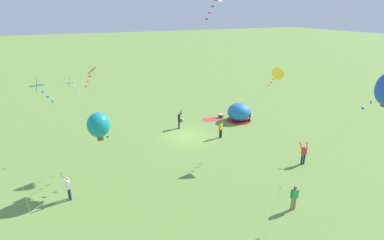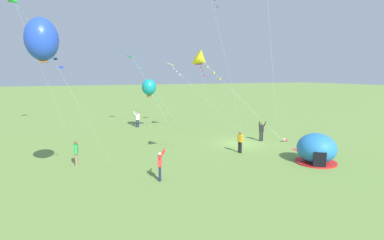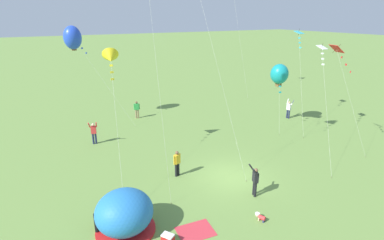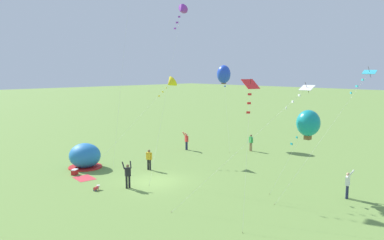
{
  "view_description": "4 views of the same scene",
  "coord_description": "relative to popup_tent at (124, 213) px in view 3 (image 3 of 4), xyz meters",
  "views": [
    {
      "loc": [
        11.33,
        25.87,
        12.22
      ],
      "look_at": [
        0.16,
        1.53,
        2.27
      ],
      "focal_mm": 28.0,
      "sensor_mm": 36.0,
      "label": 1
    },
    {
      "loc": [
        -22.56,
        14.35,
        6.19
      ],
      "look_at": [
        -0.89,
        5.1,
        2.55
      ],
      "focal_mm": 28.0,
      "sensor_mm": 36.0,
      "label": 2
    },
    {
      "loc": [
        -10.15,
        -13.36,
        9.69
      ],
      "look_at": [
        0.09,
        5.27,
        2.2
      ],
      "focal_mm": 28.0,
      "sensor_mm": 36.0,
      "label": 3
    },
    {
      "loc": [
        21.37,
        -16.89,
        8.26
      ],
      "look_at": [
        -1.55,
        5.53,
        3.99
      ],
      "focal_mm": 35.0,
      "sensor_mm": 36.0,
      "label": 4
    }
  ],
  "objects": [
    {
      "name": "kite_teal",
      "position": [
        16.49,
        7.48,
        3.77
      ],
      "size": [
        2.26,
        2.91,
        5.65
      ],
      "color": "silver",
      "rests_on": "ground"
    },
    {
      "name": "person_near_tent",
      "position": [
        4.42,
        3.44,
        -0.03
      ],
      "size": [
        0.56,
        0.35,
        1.72
      ],
      "color": "black",
      "rests_on": "ground"
    },
    {
      "name": "kite_yellow",
      "position": [
        1.96,
        8.0,
        6.05
      ],
      "size": [
        2.44,
        8.01,
        7.7
      ],
      "color": "silver",
      "rests_on": "ground"
    },
    {
      "name": "kite_cyan",
      "position": [
        19.57,
        8.53,
        6.8
      ],
      "size": [
        3.83,
        5.26,
        8.51
      ],
      "color": "silver",
      "rests_on": "ground"
    },
    {
      "name": "toddler_crawling",
      "position": [
        6.14,
        -2.47,
        -0.82
      ],
      "size": [
        0.38,
        0.55,
        0.32
      ],
      "color": "red",
      "rests_on": "ground"
    },
    {
      "name": "person_watching_sky",
      "position": [
        19.0,
        8.28,
        0.0
      ],
      "size": [
        0.56,
        0.69,
        1.89
      ],
      "color": "#1E2347",
      "rests_on": "ground"
    },
    {
      "name": "popup_tent",
      "position": [
        0.0,
        0.0,
        0.0
      ],
      "size": [
        2.81,
        2.81,
        2.1
      ],
      "color": "#2672BF",
      "rests_on": "ground"
    },
    {
      "name": "kite_blue",
      "position": [
        0.98,
        16.81,
        6.81
      ],
      "size": [
        4.79,
        4.36,
        8.83
      ],
      "color": "silver",
      "rests_on": "ground"
    },
    {
      "name": "person_flying_kite",
      "position": [
        0.89,
        11.1,
        0.0
      ],
      "size": [
        0.7,
        0.59,
        1.89
      ],
      "color": "#1E2347",
      "rests_on": "ground"
    },
    {
      "name": "ground_plane",
      "position": [
        7.3,
        1.62,
        -1.0
      ],
      "size": [
        300.0,
        300.0,
        0.0
      ],
      "primitive_type": "plane",
      "color": "olive"
    },
    {
      "name": "person_center_field",
      "position": [
        7.26,
        -0.64,
        0.0
      ],
      "size": [
        0.59,
        0.7,
        1.89
      ],
      "color": "black",
      "rests_on": "ground"
    },
    {
      "name": "kite_white",
      "position": [
        17.64,
        4.29,
        5.91
      ],
      "size": [
        5.45,
        6.42,
        7.59
      ],
      "color": "silver",
      "rests_on": "ground"
    },
    {
      "name": "cooler_box",
      "position": [
        1.42,
        -1.7,
        -0.78
      ],
      "size": [
        0.6,
        0.64,
        0.44
      ],
      "color": "red",
      "rests_on": "ground"
    },
    {
      "name": "person_with_toddler",
      "position": [
        5.91,
        15.48,
        -0.03
      ],
      "size": [
        0.58,
        0.32,
        1.72
      ],
      "color": "#8C7251",
      "rests_on": "ground"
    },
    {
      "name": "kite_red",
      "position": [
        15.99,
        1.67,
        6.2
      ],
      "size": [
        2.04,
        3.05,
        7.8
      ],
      "color": "silver",
      "rests_on": "ground"
    },
    {
      "name": "picnic_blanket",
      "position": [
        2.88,
        -1.65,
        -0.99
      ],
      "size": [
        1.82,
        1.46,
        0.01
      ],
      "primitive_type": "cube",
      "rotation": [
        0.0,
        0.0,
        -0.1
      ],
      "color": "#CC333D",
      "rests_on": "ground"
    }
  ]
}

